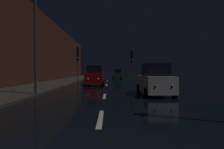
{
  "coord_description": "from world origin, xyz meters",
  "views": [
    {
      "loc": [
        0.28,
        -2.78,
        1.56
      ],
      "look_at": [
        0.6,
        16.47,
        1.2
      ],
      "focal_mm": 28.31,
      "sensor_mm": 36.0,
      "label": 1
    }
  ],
  "objects": [
    {
      "name": "ground",
      "position": [
        0.0,
        24.5,
        -0.01
      ],
      "size": [
        25.19,
        84.0,
        0.02
      ],
      "primitive_type": "cube",
      "color": "black"
    },
    {
      "name": "sidewalk_left",
      "position": [
        -6.4,
        24.5,
        0.07
      ],
      "size": [
        4.4,
        84.0,
        0.15
      ],
      "primitive_type": "cube",
      "color": "#38332B",
      "rests_on": "ground"
    },
    {
      "name": "building_facade_left",
      "position": [
        -9.0,
        21.0,
        4.73
      ],
      "size": [
        0.8,
        63.0,
        9.46
      ],
      "primitive_type": "cube",
      "color": "#472319",
      "rests_on": "ground"
    },
    {
      "name": "lane_centerline",
      "position": [
        0.0,
        13.39,
        0.01
      ],
      "size": [
        0.16,
        24.59,
        0.01
      ],
      "color": "beige",
      "rests_on": "ground"
    },
    {
      "name": "traffic_light_far_left",
      "position": [
        -4.09,
        21.98,
        3.62
      ],
      "size": [
        0.37,
        0.48,
        4.97
      ],
      "rotation": [
        0.0,
        0.0,
        -1.37
      ],
      "color": "#38383A",
      "rests_on": "ground"
    },
    {
      "name": "traffic_light_far_right",
      "position": [
        4.1,
        26.81,
        3.67
      ],
      "size": [
        0.37,
        0.48,
        5.03
      ],
      "rotation": [
        0.0,
        0.0,
        -1.35
      ],
      "color": "#38383A",
      "rests_on": "ground"
    },
    {
      "name": "streetlamp_overhead",
      "position": [
        -3.83,
        8.27,
        4.71
      ],
      "size": [
        1.7,
        0.44,
        7.09
      ],
      "color": "#2D2D30",
      "rests_on": "ground"
    },
    {
      "name": "car_approaching_headlights",
      "position": [
        -1.32,
        16.96,
        1.0
      ],
      "size": [
        2.01,
        4.36,
        2.19
      ],
      "rotation": [
        0.0,
        0.0,
        -1.57
      ],
      "color": "maroon",
      "rests_on": "ground"
    },
    {
      "name": "car_parked_right_near",
      "position": [
        3.3,
        8.83,
        0.93
      ],
      "size": [
        1.87,
        4.05,
        2.04
      ],
      "rotation": [
        0.0,
        0.0,
        1.57
      ],
      "color": "silver",
      "rests_on": "ground"
    },
    {
      "name": "car_distant_taillights",
      "position": [
        1.97,
        34.27,
        0.93
      ],
      "size": [
        1.86,
        4.02,
        2.03
      ],
      "rotation": [
        0.0,
        0.0,
        1.57
      ],
      "color": "#0F3819",
      "rests_on": "ground"
    }
  ]
}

